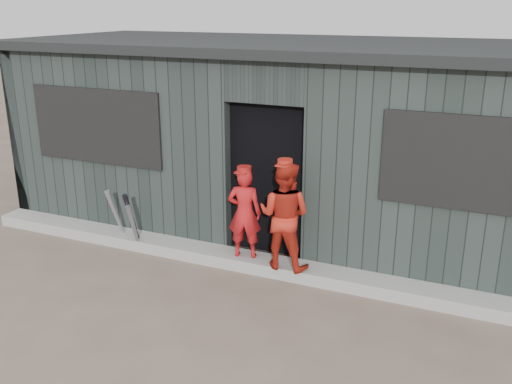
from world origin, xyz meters
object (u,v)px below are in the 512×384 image
at_px(bat_mid, 134,228).
at_px(player_red_left, 245,213).
at_px(bat_right, 133,222).
at_px(player_red_right, 284,215).
at_px(bat_left, 117,217).
at_px(player_grey_back, 284,207).
at_px(dugout, 304,138).

distance_m(bat_mid, player_red_left, 1.53).
bearing_deg(bat_right, bat_mid, -44.86).
xyz_separation_m(bat_right, player_red_right, (2.06, 0.08, 0.37)).
relative_size(bat_mid, bat_right, 0.82).
distance_m(bat_left, player_grey_back, 2.22).
height_order(bat_right, player_red_right, player_red_right).
height_order(bat_left, dugout, dugout).
bearing_deg(bat_right, player_red_right, 2.24).
bearing_deg(bat_right, dugout, 47.97).
xyz_separation_m(bat_left, player_grey_back, (2.10, 0.68, 0.23)).
relative_size(player_red_right, player_grey_back, 1.01).
bearing_deg(dugout, player_red_left, -95.19).
distance_m(bat_left, dugout, 2.80).
height_order(bat_left, bat_right, bat_right).
relative_size(bat_mid, player_grey_back, 0.56).
distance_m(bat_right, dugout, 2.64).
height_order(bat_mid, dugout, dugout).
height_order(bat_mid, player_red_left, player_red_left).
bearing_deg(player_red_left, bat_mid, -5.38).
bearing_deg(bat_mid, player_red_left, 7.86).
bearing_deg(player_red_left, dugout, -108.43).
relative_size(bat_left, bat_mid, 1.19).
distance_m(bat_mid, bat_right, 0.09).
bearing_deg(player_red_right, bat_left, 1.22).
distance_m(bat_mid, player_grey_back, 1.95).
bearing_deg(player_grey_back, player_red_right, 90.38).
xyz_separation_m(bat_left, bat_mid, (0.35, -0.12, -0.06)).
height_order(bat_mid, player_grey_back, player_grey_back).
bearing_deg(bat_right, player_red_left, 5.98).
xyz_separation_m(bat_right, player_grey_back, (1.80, 0.76, 0.22)).
xyz_separation_m(player_grey_back, dugout, (-0.12, 1.10, 0.65)).
relative_size(bat_right, player_red_left, 0.78).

